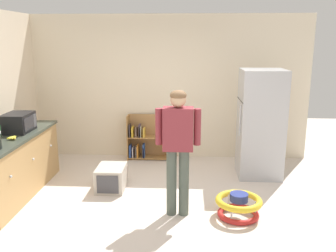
# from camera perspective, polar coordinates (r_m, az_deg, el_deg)

# --- Properties ---
(ground_plane) EXTENTS (12.00, 12.00, 0.00)m
(ground_plane) POSITION_cam_1_polar(r_m,az_deg,el_deg) (5.10, -0.99, -12.77)
(ground_plane) COLOR silver
(ground_plane) RESTS_ON ground
(back_wall) EXTENTS (5.20, 0.06, 2.70)m
(back_wall) POSITION_cam_1_polar(r_m,az_deg,el_deg) (6.96, 0.34, 6.01)
(back_wall) COLOR #F1E2C3
(back_wall) RESTS_ON ground
(kitchen_counter) EXTENTS (0.65, 2.10, 0.90)m
(kitchen_counter) POSITION_cam_1_polar(r_m,az_deg,el_deg) (5.80, -23.08, -5.73)
(kitchen_counter) COLOR tan
(kitchen_counter) RESTS_ON ground
(refrigerator) EXTENTS (0.73, 0.68, 1.78)m
(refrigerator) POSITION_cam_1_polar(r_m,az_deg,el_deg) (6.20, 14.27, 0.35)
(refrigerator) COLOR #B7BABF
(refrigerator) RESTS_ON ground
(bookshelf) EXTENTS (0.80, 0.28, 0.85)m
(bookshelf) POSITION_cam_1_polar(r_m,az_deg,el_deg) (7.01, -3.51, -2.14)
(bookshelf) COLOR #B28046
(bookshelf) RESTS_ON ground
(standing_person) EXTENTS (0.57, 0.22, 1.65)m
(standing_person) POSITION_cam_1_polar(r_m,az_deg,el_deg) (4.59, 1.57, -2.50)
(standing_person) COLOR #4D584F
(standing_person) RESTS_ON ground
(baby_walker) EXTENTS (0.60, 0.60, 0.32)m
(baby_walker) POSITION_cam_1_polar(r_m,az_deg,el_deg) (4.91, 10.96, -12.06)
(baby_walker) COLOR red
(baby_walker) RESTS_ON ground
(pet_carrier) EXTENTS (0.42, 0.55, 0.36)m
(pet_carrier) POSITION_cam_1_polar(r_m,az_deg,el_deg) (5.71, -8.84, -8.00)
(pet_carrier) COLOR beige
(pet_carrier) RESTS_ON ground
(microwave) EXTENTS (0.37, 0.48, 0.28)m
(microwave) POSITION_cam_1_polar(r_m,az_deg,el_deg) (5.86, -22.34, 0.50)
(microwave) COLOR black
(microwave) RESTS_ON kitchen_counter
(banana_bunch) EXTENTS (0.15, 0.16, 0.04)m
(banana_bunch) POSITION_cam_1_polar(r_m,az_deg,el_deg) (5.46, -23.07, -1.68)
(banana_bunch) COLOR yellow
(banana_bunch) RESTS_ON kitchen_counter
(white_cup) EXTENTS (0.08, 0.08, 0.09)m
(white_cup) POSITION_cam_1_polar(r_m,az_deg,el_deg) (6.27, -20.52, 0.59)
(white_cup) COLOR white
(white_cup) RESTS_ON kitchen_counter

